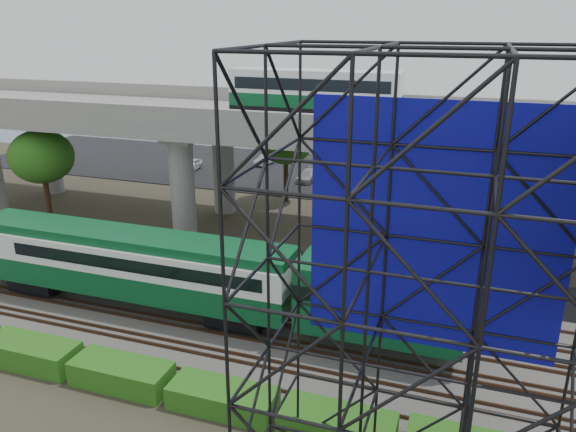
% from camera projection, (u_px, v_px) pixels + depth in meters
% --- Properties ---
extents(ground, '(140.00, 140.00, 0.00)m').
position_uv_depth(ground, '(242.00, 351.00, 28.04)').
color(ground, '#474233').
rests_on(ground, ground).
extents(ballast_bed, '(90.00, 12.00, 0.20)m').
position_uv_depth(ballast_bed, '(257.00, 329.00, 29.79)').
color(ballast_bed, slate).
rests_on(ballast_bed, ground).
extents(service_road, '(90.00, 5.00, 0.08)m').
position_uv_depth(service_road, '(304.00, 267.00, 37.40)').
color(service_road, black).
rests_on(service_road, ground).
extents(parking_lot, '(90.00, 18.00, 0.08)m').
position_uv_depth(parking_lot, '(372.00, 179.00, 58.38)').
color(parking_lot, black).
rests_on(parking_lot, ground).
extents(harbor_water, '(140.00, 40.00, 0.03)m').
position_uv_depth(harbor_water, '(402.00, 139.00, 78.03)').
color(harbor_water, '#3F5268').
rests_on(harbor_water, ground).
extents(rail_tracks, '(90.00, 9.52, 0.16)m').
position_uv_depth(rail_tracks, '(257.00, 326.00, 29.73)').
color(rail_tracks, '#472D1E').
rests_on(rail_tracks, ballast_bed).
extents(commuter_train, '(29.30, 3.06, 4.30)m').
position_uv_depth(commuter_train, '(163.00, 268.00, 30.54)').
color(commuter_train, black).
rests_on(commuter_train, rail_tracks).
extents(overpass, '(80.00, 12.00, 12.40)m').
position_uv_depth(overpass, '(328.00, 131.00, 39.64)').
color(overpass, '#9E9B93').
rests_on(overpass, ground).
extents(scaffold_tower, '(9.36, 6.36, 15.00)m').
position_uv_depth(scaffold_tower, '(420.00, 329.00, 15.66)').
color(scaffold_tower, black).
rests_on(scaffold_tower, ground).
extents(hedge_strip, '(34.60, 1.80, 1.20)m').
position_uv_depth(hedge_strip, '(223.00, 397.00, 23.71)').
color(hedge_strip, '#245E15').
rests_on(hedge_strip, ground).
extents(trees, '(40.94, 16.94, 7.69)m').
position_uv_depth(trees, '(268.00, 162.00, 42.07)').
color(trees, '#382314').
rests_on(trees, ground).
extents(suv, '(4.88, 3.62, 1.23)m').
position_uv_depth(suv, '(238.00, 251.00, 38.37)').
color(suv, black).
rests_on(suv, service_road).
extents(parked_cars, '(40.21, 9.69, 1.31)m').
position_uv_depth(parked_cars, '(395.00, 176.00, 57.01)').
color(parked_cars, beige).
rests_on(parked_cars, parking_lot).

